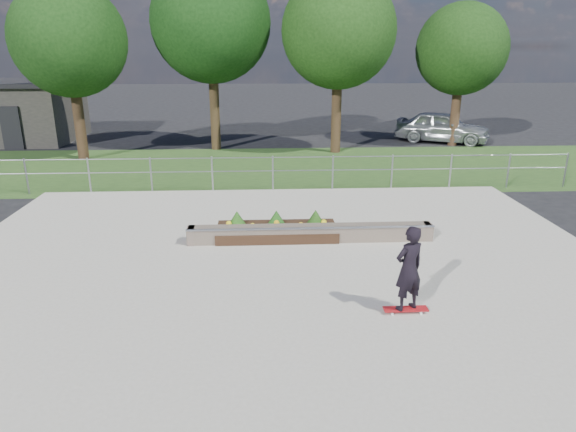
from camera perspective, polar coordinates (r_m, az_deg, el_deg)
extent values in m
plane|color=black|center=(10.21, -0.70, -8.55)|extent=(120.00, 120.00, 0.00)
cube|color=#2B4A1D|center=(20.63, -1.90, 5.41)|extent=(30.00, 8.00, 0.02)
cube|color=#AAA597|center=(10.20, -0.70, -8.40)|extent=(15.00, 15.00, 0.06)
cylinder|color=gray|center=(18.72, -27.05, 3.91)|extent=(0.06, 0.06, 1.20)
cylinder|color=#979A9F|center=(18.00, -21.22, 4.17)|extent=(0.06, 0.06, 1.20)
cylinder|color=gray|center=(17.47, -14.97, 4.40)|extent=(0.06, 0.06, 1.20)
cylinder|color=#9B9EA4|center=(17.16, -8.41, 4.59)|extent=(0.06, 0.06, 1.20)
cylinder|color=gray|center=(17.09, -1.69, 4.72)|extent=(0.06, 0.06, 1.20)
cylinder|color=gray|center=(17.24, 4.99, 4.78)|extent=(0.06, 0.06, 1.20)
cylinder|color=gray|center=(17.62, 11.47, 4.78)|extent=(0.06, 0.06, 1.20)
cylinder|color=#979A9F|center=(18.22, 17.59, 4.72)|extent=(0.06, 0.06, 1.20)
cylinder|color=gray|center=(19.01, 23.27, 4.62)|extent=(0.06, 0.06, 1.20)
cylinder|color=gray|center=(19.97, 28.45, 4.49)|extent=(0.06, 0.06, 1.20)
cylinder|color=gray|center=(16.96, -1.71, 6.52)|extent=(20.00, 0.04, 0.04)
cylinder|color=gray|center=(17.06, -1.70, 5.04)|extent=(20.00, 0.04, 0.04)
cube|color=black|center=(27.42, -28.39, 8.58)|extent=(0.90, 0.10, 2.00)
cylinder|color=black|center=(23.61, -22.12, 9.32)|extent=(0.44, 0.44, 2.93)
sphere|color=black|center=(23.40, -23.16, 17.57)|extent=(4.55, 4.55, 4.55)
cylinder|color=#302113|center=(24.38, -8.13, 11.24)|extent=(0.44, 0.44, 3.38)
sphere|color=black|center=(24.22, -8.57, 20.52)|extent=(5.25, 5.25, 5.25)
cylinder|color=#312013|center=(23.54, 5.37, 10.82)|extent=(0.44, 0.44, 3.15)
sphere|color=black|center=(23.35, 5.65, 19.79)|extent=(4.90, 4.90, 4.90)
cylinder|color=#382316|center=(26.52, 18.04, 10.37)|extent=(0.44, 0.44, 2.70)
sphere|color=black|center=(26.32, 18.74, 17.15)|extent=(4.20, 4.20, 4.20)
cube|color=brown|center=(12.59, 2.53, -1.93)|extent=(6.00, 0.40, 0.40)
cylinder|color=gray|center=(12.34, 2.63, -1.38)|extent=(6.00, 0.06, 0.06)
cube|color=brown|center=(12.66, -10.67, -2.13)|extent=(0.15, 0.42, 0.40)
cube|color=brown|center=(13.18, 15.19, -1.65)|extent=(0.15, 0.42, 0.40)
cube|color=black|center=(12.91, -1.26, -1.76)|extent=(3.00, 1.20, 0.25)
sphere|color=yellow|center=(12.96, -6.59, -0.84)|extent=(0.14, 0.14, 0.14)
sphere|color=yellow|center=(12.74, -3.95, -1.09)|extent=(0.14, 0.14, 0.14)
sphere|color=yellow|center=(12.93, -1.28, -0.76)|extent=(0.14, 0.14, 0.14)
sphere|color=yellow|center=(12.77, 1.44, -1.01)|extent=(0.14, 0.14, 0.14)
sphere|color=yellow|center=(13.02, 4.01, -0.67)|extent=(0.14, 0.14, 0.14)
cone|color=#1F4F16|center=(13.05, -5.69, -0.20)|extent=(0.44, 0.44, 0.36)
cone|color=#1A4C15|center=(13.04, -1.30, -0.13)|extent=(0.44, 0.44, 0.36)
cone|color=#1B4112|center=(13.10, 3.08, -0.06)|extent=(0.44, 0.44, 0.36)
cylinder|color=silver|center=(9.48, 11.52, -10.62)|extent=(0.05, 0.03, 0.05)
cylinder|color=silver|center=(9.63, 11.26, -10.11)|extent=(0.05, 0.03, 0.05)
cylinder|color=silver|center=(9.62, 14.58, -10.42)|extent=(0.05, 0.03, 0.05)
cylinder|color=silver|center=(9.77, 14.27, -9.92)|extent=(0.05, 0.03, 0.05)
cylinder|color=gray|center=(9.55, 11.40, -10.23)|extent=(0.02, 0.18, 0.02)
cylinder|color=#A4A5AA|center=(9.68, 14.43, -10.03)|extent=(0.02, 0.18, 0.02)
cube|color=#A11318|center=(9.60, 12.94, -10.03)|extent=(0.80, 0.21, 0.02)
imported|color=black|center=(9.26, 13.28, -5.70)|extent=(0.67, 0.58, 1.56)
imported|color=#A1A6AA|center=(27.26, 16.78, 9.46)|extent=(4.90, 3.68, 1.55)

